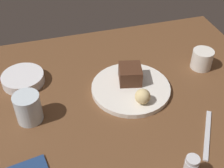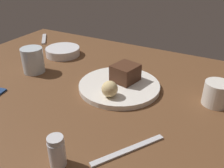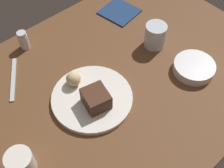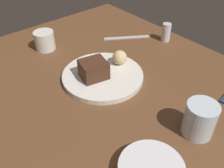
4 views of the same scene
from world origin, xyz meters
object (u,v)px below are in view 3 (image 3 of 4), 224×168
object	(u,v)px
salt_shaker	(23,40)
butter_knife	(13,79)
dessert_plate	(92,98)
side_bowl	(194,68)
chocolate_cake_slice	(96,99)
water_glass	(155,36)
bread_roll	(73,79)
coffee_cup	(21,163)
folded_napkin	(119,12)

from	to	relation	value
salt_shaker	butter_knife	bearing A→B (deg)	-137.01
dessert_plate	side_bowl	world-z (taller)	side_bowl
salt_shaker	butter_knife	xyz separation A→B (cm)	(-11.47, -10.69, -3.36)
chocolate_cake_slice	butter_knife	xyz separation A→B (cm)	(-14.30, 27.70, -4.21)
water_glass	butter_knife	bearing A→B (deg)	156.93
water_glass	butter_knife	distance (cm)	52.94
salt_shaker	butter_knife	size ratio (longest dim) A/B	0.38
bread_roll	butter_knife	xyz separation A→B (cm)	(-14.00, 16.46, -3.86)
bread_roll	side_bowl	bearing A→B (deg)	-32.19
coffee_cup	butter_knife	distance (cm)	33.13
side_bowl	folded_napkin	world-z (taller)	side_bowl
salt_shaker	water_glass	size ratio (longest dim) A/B	0.79
chocolate_cake_slice	coffee_cup	world-z (taller)	chocolate_cake_slice
bread_roll	side_bowl	size ratio (longest dim) A/B	0.34
bread_roll	side_bowl	world-z (taller)	bread_roll
chocolate_cake_slice	folded_napkin	size ratio (longest dim) A/B	0.57
bread_roll	folded_napkin	distance (cm)	42.22
side_bowl	coffee_cup	bearing A→B (deg)	171.94
dessert_plate	salt_shaker	bearing A→B (deg)	95.66
chocolate_cake_slice	salt_shaker	world-z (taller)	same
bread_roll	salt_shaker	distance (cm)	27.27
salt_shaker	dessert_plate	bearing A→B (deg)	-84.34
salt_shaker	coffee_cup	size ratio (longest dim) A/B	0.97
water_glass	folded_napkin	distance (cm)	23.42
butter_knife	folded_napkin	distance (cm)	51.76
salt_shaker	coffee_cup	distance (cm)	47.88
bread_roll	coffee_cup	world-z (taller)	coffee_cup
bread_roll	side_bowl	distance (cm)	41.98
dessert_plate	side_bowl	size ratio (longest dim) A/B	1.84
salt_shaker	folded_napkin	xyz separation A→B (cm)	(40.25, -8.57, -3.31)
chocolate_cake_slice	side_bowl	distance (cm)	36.98
coffee_cup	folded_napkin	world-z (taller)	coffee_cup
water_glass	side_bowl	xyz separation A→B (cm)	(0.93, -18.12, -2.95)
side_bowl	bread_roll	bearing A→B (deg)	147.81
side_bowl	butter_knife	distance (cm)	62.88
dessert_plate	chocolate_cake_slice	xyz separation A→B (cm)	(-0.67, -3.05, 3.63)
coffee_cup	folded_napkin	xyz separation A→B (cm)	(65.83, 31.91, -3.25)
salt_shaker	side_bowl	world-z (taller)	salt_shaker
coffee_cup	butter_knife	world-z (taller)	coffee_cup
dessert_plate	coffee_cup	xyz separation A→B (cm)	(-29.08, -5.15, 2.72)
side_bowl	chocolate_cake_slice	bearing A→B (deg)	162.49
dessert_plate	folded_napkin	xyz separation A→B (cm)	(36.75, 26.76, -0.53)
dessert_plate	butter_knife	world-z (taller)	dessert_plate
chocolate_cake_slice	folded_napkin	bearing A→B (deg)	38.55
chocolate_cake_slice	water_glass	distance (cm)	34.95
bread_roll	chocolate_cake_slice	bearing A→B (deg)	-88.46
bread_roll	folded_napkin	xyz separation A→B (cm)	(37.72, 18.58, -3.81)
salt_shaker	bread_roll	bearing A→B (deg)	-84.68
water_glass	coffee_cup	xyz separation A→B (cm)	(-62.65, -9.12, -1.09)
water_glass	folded_napkin	world-z (taller)	water_glass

